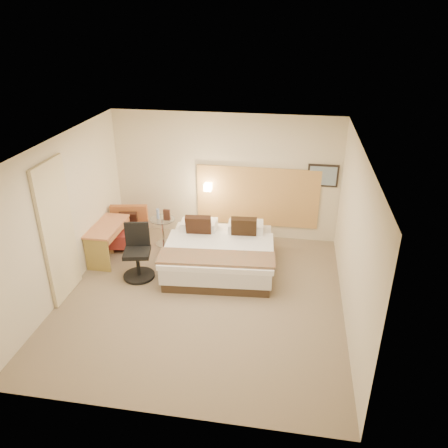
% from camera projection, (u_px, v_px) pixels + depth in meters
% --- Properties ---
extents(floor, '(4.80, 5.00, 0.02)m').
position_uv_depth(floor, '(202.00, 298.00, 7.62)').
color(floor, '#786751').
rests_on(floor, ground).
extents(ceiling, '(4.80, 5.00, 0.02)m').
position_uv_depth(ceiling, '(198.00, 146.00, 6.44)').
color(ceiling, silver).
rests_on(ceiling, floor).
extents(wall_back, '(4.80, 0.02, 2.70)m').
position_uv_depth(wall_back, '(225.00, 177.00, 9.26)').
color(wall_back, beige).
rests_on(wall_back, floor).
extents(wall_front, '(4.80, 0.02, 2.70)m').
position_uv_depth(wall_front, '(153.00, 328.00, 4.80)').
color(wall_front, beige).
rests_on(wall_front, floor).
extents(wall_left, '(0.02, 5.00, 2.70)m').
position_uv_depth(wall_left, '(61.00, 218.00, 7.38)').
color(wall_left, beige).
rests_on(wall_left, floor).
extents(wall_right, '(0.02, 5.00, 2.70)m').
position_uv_depth(wall_right, '(354.00, 240.00, 6.68)').
color(wall_right, beige).
rests_on(wall_right, floor).
extents(headboard_panel, '(2.60, 0.04, 1.30)m').
position_uv_depth(headboard_panel, '(257.00, 197.00, 9.30)').
color(headboard_panel, tan).
rests_on(headboard_panel, wall_back).
extents(art_frame, '(0.62, 0.03, 0.47)m').
position_uv_depth(art_frame, '(323.00, 176.00, 8.87)').
color(art_frame, black).
rests_on(art_frame, wall_back).
extents(art_canvas, '(0.54, 0.01, 0.39)m').
position_uv_depth(art_canvas, '(323.00, 176.00, 8.86)').
color(art_canvas, gray).
rests_on(art_canvas, wall_back).
extents(lamp_arm, '(0.02, 0.12, 0.02)m').
position_uv_depth(lamp_arm, '(208.00, 186.00, 9.32)').
color(lamp_arm, white).
rests_on(lamp_arm, wall_back).
extents(lamp_shade, '(0.15, 0.15, 0.15)m').
position_uv_depth(lamp_shade, '(208.00, 187.00, 9.27)').
color(lamp_shade, '#F3E2BE').
rests_on(lamp_shade, wall_back).
extents(curtain, '(0.06, 0.90, 2.42)m').
position_uv_depth(curtain, '(58.00, 232.00, 7.21)').
color(curtain, beige).
rests_on(curtain, wall_left).
extents(bottle_a, '(0.07, 0.07, 0.21)m').
position_uv_depth(bottle_a, '(158.00, 214.00, 9.11)').
color(bottle_a, '#8EAADC').
rests_on(bottle_a, side_table).
extents(menu_folder, '(0.14, 0.06, 0.23)m').
position_uv_depth(menu_folder, '(167.00, 215.00, 9.03)').
color(menu_folder, '#3A1F17').
rests_on(menu_folder, side_table).
extents(bed, '(2.16, 2.11, 0.99)m').
position_uv_depth(bed, '(220.00, 253.00, 8.39)').
color(bed, '#3B2C1D').
rests_on(bed, floor).
extents(lounge_chair, '(0.89, 0.81, 0.82)m').
position_uv_depth(lounge_chair, '(129.00, 231.00, 9.21)').
color(lounge_chair, '#B08153').
rests_on(lounge_chair, floor).
extents(side_table, '(0.58, 0.58, 0.59)m').
position_uv_depth(side_table, '(163.00, 230.00, 9.25)').
color(side_table, silver).
rests_on(side_table, floor).
extents(desk, '(0.53, 1.15, 0.72)m').
position_uv_depth(desk, '(108.00, 232.00, 8.64)').
color(desk, '#BE744A').
rests_on(desk, floor).
extents(desk_chair, '(0.69, 0.69, 1.03)m').
position_uv_depth(desk_chair, '(138.00, 256.00, 8.07)').
color(desk_chair, black).
rests_on(desk_chair, floor).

